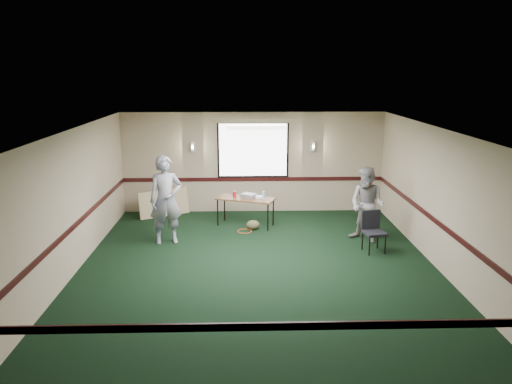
{
  "coord_description": "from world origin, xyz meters",
  "views": [
    {
      "loc": [
        -0.31,
        -9.19,
        3.78
      ],
      "look_at": [
        0.0,
        1.3,
        1.2
      ],
      "focal_mm": 35.0,
      "sensor_mm": 36.0,
      "label": 1
    }
  ],
  "objects_px": {
    "person_left": "(166,200)",
    "folding_table": "(245,200)",
    "projector": "(249,196)",
    "person_right": "(367,205)",
    "conference_chair": "(373,228)"
  },
  "relations": [
    {
      "from": "projector",
      "to": "person_right",
      "type": "relative_size",
      "value": 0.19
    },
    {
      "from": "person_left",
      "to": "folding_table",
      "type": "bearing_deg",
      "value": 19.67
    },
    {
      "from": "person_left",
      "to": "person_right",
      "type": "xyz_separation_m",
      "value": [
        4.47,
        -0.03,
        -0.14
      ]
    },
    {
      "from": "projector",
      "to": "conference_chair",
      "type": "bearing_deg",
      "value": -5.29
    },
    {
      "from": "projector",
      "to": "conference_chair",
      "type": "distance_m",
      "value": 3.22
    },
    {
      "from": "folding_table",
      "to": "person_right",
      "type": "height_order",
      "value": "person_right"
    },
    {
      "from": "person_left",
      "to": "person_right",
      "type": "relative_size",
      "value": 1.16
    },
    {
      "from": "projector",
      "to": "person_right",
      "type": "xyz_separation_m",
      "value": [
        2.63,
        -1.23,
        0.09
      ]
    },
    {
      "from": "projector",
      "to": "person_right",
      "type": "bearing_deg",
      "value": 4.94
    },
    {
      "from": "folding_table",
      "to": "projector",
      "type": "distance_m",
      "value": 0.13
    },
    {
      "from": "projector",
      "to": "person_left",
      "type": "relative_size",
      "value": 0.16
    },
    {
      "from": "person_left",
      "to": "person_right",
      "type": "bearing_deg",
      "value": -14.86
    },
    {
      "from": "folding_table",
      "to": "projector",
      "type": "relative_size",
      "value": 4.81
    },
    {
      "from": "projector",
      "to": "person_right",
      "type": "height_order",
      "value": "person_right"
    },
    {
      "from": "projector",
      "to": "person_left",
      "type": "xyz_separation_m",
      "value": [
        -1.84,
        -1.2,
        0.22
      ]
    }
  ]
}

